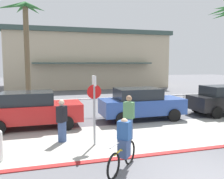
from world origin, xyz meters
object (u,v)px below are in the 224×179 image
Objects in this scene: palm_tree_1 at (26,31)px; pedestrian_1 at (62,123)px; car_blue_2 at (141,103)px; pedestrian_0 at (129,119)px; car_red_1 at (32,109)px; stop_sign_bike_lane at (94,100)px; cyclist_yellow_1 at (123,146)px.

pedestrian_1 is (1.62, -8.53, -4.45)m from palm_tree_1.
car_blue_2 is 5.04m from pedestrian_1.
pedestrian_0 is at bearing -120.95° from car_blue_2.
pedestrian_0 reaches higher than car_red_1.
palm_tree_1 is at bearing 115.14° from pedestrian_0.
pedestrian_1 is at bearing -149.39° from car_blue_2.
palm_tree_1 is 9.48m from car_blue_2.
stop_sign_bike_lane reaches higher than car_red_1.
car_red_1 is at bearing -178.66° from car_blue_2.
palm_tree_1 is at bearing 94.37° from car_red_1.
car_red_1 is at bearing 115.45° from pedestrian_1.
car_red_1 is 2.93× the size of cyclist_yellow_1.
car_blue_2 is 3.45m from pedestrian_0.
stop_sign_bike_lane is 1.73m from pedestrian_0.
palm_tree_1 is 12.70m from cyclist_yellow_1.
stop_sign_bike_lane is 1.61m from pedestrian_1.
pedestrian_0 is (1.46, 0.33, -0.86)m from stop_sign_bike_lane.
stop_sign_bike_lane reaches higher than pedestrian_1.
car_red_1 is 2.51× the size of pedestrian_0.
stop_sign_bike_lane is 10.27m from palm_tree_1.
cyclist_yellow_1 is 2.78m from pedestrian_0.
palm_tree_1 is 9.76m from pedestrian_1.
stop_sign_bike_lane is at bearing -33.21° from pedestrian_1.
car_red_1 is at bearing 125.64° from stop_sign_bike_lane.
car_red_1 is 5.98m from cyclist_yellow_1.
pedestrian_0 is 1.07× the size of pedestrian_1.
car_red_1 is (0.47, -6.10, -4.33)m from palm_tree_1.
stop_sign_bike_lane is 4.68m from car_blue_2.
pedestrian_1 is (1.16, -2.43, -0.12)m from car_red_1.
car_red_1 is 1.00× the size of car_blue_2.
car_red_1 is (-2.27, 3.16, -0.81)m from stop_sign_bike_lane.
car_red_1 is at bearing 116.00° from cyclist_yellow_1.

